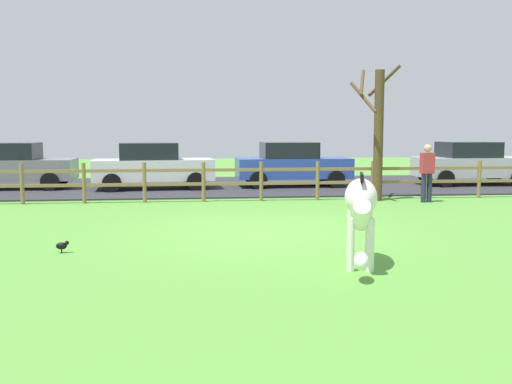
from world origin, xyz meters
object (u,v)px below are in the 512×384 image
object	(u,v)px
parked_car_grey	(13,165)
visitor_near_fence	(427,170)
crow_on_grass	(62,246)
zebra	(361,205)
parked_car_silver	(471,163)
parked_car_white	(153,165)
bare_tree	(377,130)
parked_car_blue	(292,164)

from	to	relation	value
parked_car_grey	visitor_near_fence	world-z (taller)	visitor_near_fence
visitor_near_fence	crow_on_grass	bearing A→B (deg)	-146.83
zebra	parked_car_silver	xyz separation A→B (m)	(7.66, 11.55, -0.08)
parked_car_white	bare_tree	bearing A→B (deg)	-28.89
bare_tree	parked_car_blue	xyz separation A→B (m)	(-1.76, 4.00, -1.18)
parked_car_silver	parked_car_blue	bearing A→B (deg)	178.22
zebra	parked_car_grey	world-z (taller)	parked_car_grey
crow_on_grass	visitor_near_fence	world-z (taller)	visitor_near_fence
crow_on_grass	visitor_near_fence	size ratio (longest dim) A/B	0.13
bare_tree	visitor_near_fence	bearing A→B (deg)	-23.40
crow_on_grass	parked_car_blue	distance (m)	11.78
crow_on_grass	parked_car_silver	xyz separation A→B (m)	(12.29, 10.08, 0.72)
parked_car_blue	visitor_near_fence	xyz separation A→B (m)	(3.05, -4.56, 0.06)
bare_tree	parked_car_blue	bearing A→B (deg)	113.78
zebra	parked_car_white	distance (m)	12.02
zebra	parked_car_silver	size ratio (longest dim) A/B	0.47
parked_car_silver	visitor_near_fence	size ratio (longest dim) A/B	2.45
parked_car_grey	parked_car_silver	bearing A→B (deg)	-1.46
parked_car_white	visitor_near_fence	size ratio (longest dim) A/B	2.52
bare_tree	parked_car_blue	distance (m)	4.53
zebra	bare_tree	bearing A→B (deg)	69.86
parked_car_blue	parked_car_grey	world-z (taller)	same
parked_car_blue	parked_car_white	bearing A→B (deg)	-175.95
parked_car_silver	parked_car_grey	distance (m)	16.18
crow_on_grass	parked_car_silver	bearing A→B (deg)	39.34
parked_car_blue	visitor_near_fence	bearing A→B (deg)	-56.24
parked_car_white	parked_car_blue	world-z (taller)	same
bare_tree	parked_car_silver	size ratio (longest dim) A/B	0.97
bare_tree	visitor_near_fence	size ratio (longest dim) A/B	2.38
bare_tree	zebra	distance (m)	8.33
bare_tree	parked_car_blue	world-z (taller)	bare_tree
zebra	visitor_near_fence	xyz separation A→B (m)	(4.13, 7.20, -0.02)
parked_car_silver	visitor_near_fence	distance (m)	5.61
zebra	parked_car_silver	distance (m)	13.86
zebra	parked_car_grey	xyz separation A→B (m)	(-8.51, 11.97, -0.08)
parked_car_white	parked_car_silver	world-z (taller)	same
parked_car_blue	visitor_near_fence	distance (m)	5.48
visitor_near_fence	parked_car_silver	bearing A→B (deg)	50.91
bare_tree	parked_car_white	xyz separation A→B (m)	(-6.63, 3.66, -1.18)
zebra	parked_car_white	xyz separation A→B (m)	(-3.78, 11.41, -0.08)
parked_car_white	visitor_near_fence	world-z (taller)	visitor_near_fence
visitor_near_fence	parked_car_grey	bearing A→B (deg)	159.34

